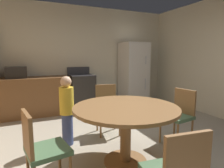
# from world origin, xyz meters

# --- Properties ---
(ground_plane) EXTENTS (14.00, 14.00, 0.00)m
(ground_plane) POSITION_xyz_m (0.00, 0.00, 0.00)
(ground_plane) COLOR #A89E89
(wall_back) EXTENTS (5.44, 0.12, 2.70)m
(wall_back) POSITION_xyz_m (0.00, 2.87, 1.35)
(wall_back) COLOR beige
(wall_back) RESTS_ON ground
(kitchen_counter) EXTENTS (1.98, 0.60, 0.90)m
(kitchen_counter) POSITION_xyz_m (-1.43, 2.47, 0.45)
(kitchen_counter) COLOR brown
(kitchen_counter) RESTS_ON ground
(oven_range) EXTENTS (0.60, 0.60, 1.10)m
(oven_range) POSITION_xyz_m (-0.09, 2.48, 0.47)
(oven_range) COLOR #2D2B28
(oven_range) RESTS_ON ground
(refrigerator) EXTENTS (0.68, 0.68, 1.76)m
(refrigerator) POSITION_xyz_m (1.43, 2.42, 0.88)
(refrigerator) COLOR silver
(refrigerator) RESTS_ON ground
(microwave) EXTENTS (0.44, 0.32, 0.26)m
(microwave) POSITION_xyz_m (-1.57, 2.47, 1.03)
(microwave) COLOR black
(microwave) RESTS_ON kitchen_counter
(dining_table) EXTENTS (1.34, 1.34, 0.76)m
(dining_table) POSITION_xyz_m (-0.25, -0.21, 0.61)
(dining_table) COLOR olive
(dining_table) RESTS_ON ground
(chair_west) EXTENTS (0.46, 0.46, 0.87)m
(chair_west) POSITION_xyz_m (-1.30, -0.38, 0.50)
(chair_west) COLOR olive
(chair_west) RESTS_ON ground
(chair_east) EXTENTS (0.45, 0.45, 0.87)m
(chair_east) POSITION_xyz_m (0.80, -0.07, 0.50)
(chair_east) COLOR olive
(chair_east) RESTS_ON ground
(chair_north) EXTENTS (0.46, 0.46, 0.87)m
(chair_north) POSITION_xyz_m (-0.07, 0.83, 0.50)
(chair_north) COLOR olive
(chair_north) RESTS_ON ground
(person_child) EXTENTS (0.31, 0.31, 1.09)m
(person_child) POSITION_xyz_m (-0.84, 0.62, 0.58)
(person_child) COLOR #3D4C84
(person_child) RESTS_ON ground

